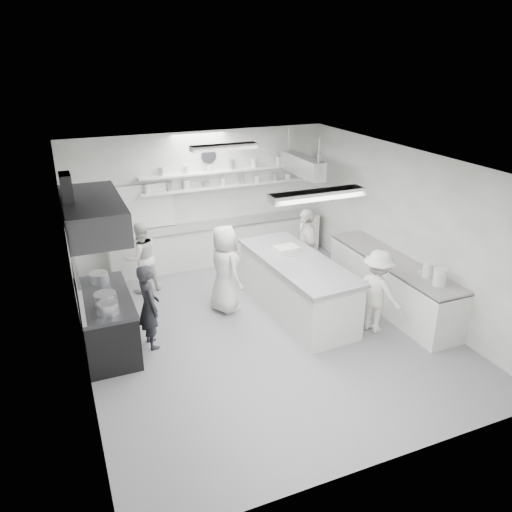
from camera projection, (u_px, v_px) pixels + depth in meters
name	position (u px, v px, depth m)	size (l,w,h in m)	color
floor	(261.00, 328.00, 9.03)	(6.00, 7.00, 0.02)	gray
ceiling	(262.00, 162.00, 7.87)	(6.00, 7.00, 0.02)	silver
wall_back	(201.00, 198.00, 11.43)	(6.00, 0.04, 3.00)	white
wall_front	(387.00, 361.00, 5.47)	(6.00, 0.04, 3.00)	white
wall_left	(75.00, 280.00, 7.38)	(0.04, 7.00, 3.00)	white
wall_right	(406.00, 228.00, 9.52)	(0.04, 7.00, 3.00)	white
stove	(107.00, 324.00, 8.27)	(0.80, 1.80, 0.90)	black
exhaust_hood	(93.00, 214.00, 7.54)	(0.85, 2.00, 0.50)	#363639
back_counter	(219.00, 243.00, 11.68)	(5.00, 0.60, 0.92)	silver
shelf_lower	(231.00, 185.00, 11.47)	(4.20, 0.26, 0.04)	silver
shelf_upper	(231.00, 170.00, 11.34)	(4.20, 0.26, 0.04)	silver
pass_through_window	(145.00, 206.00, 10.97)	(1.30, 0.04, 1.00)	black
wall_clock	(208.00, 156.00, 11.10)	(0.32, 0.32, 0.05)	silver
right_counter	(391.00, 284.00, 9.62)	(0.74, 3.30, 0.94)	silver
pot_rack	(302.00, 165.00, 10.90)	(0.30, 1.60, 0.40)	#B6B8B9
light_fixture_front	(317.00, 195.00, 6.36)	(1.30, 0.25, 0.10)	silver
light_fixture_rear	(224.00, 147.00, 9.43)	(1.30, 0.25, 0.10)	silver
prep_island	(297.00, 287.00, 9.38)	(1.04, 2.78, 1.03)	silver
stove_pot	(106.00, 300.00, 7.79)	(0.35, 0.35, 0.24)	#B6B8B9
cook_stove	(149.00, 306.00, 8.22)	(0.54, 0.35, 1.47)	#27282C
cook_back	(141.00, 258.00, 10.10)	(0.73, 0.57, 1.50)	silver
cook_island_left	(225.00, 269.00, 9.34)	(0.83, 0.54, 1.70)	silver
cook_island_right	(306.00, 249.00, 10.24)	(1.01, 0.42, 1.72)	silver
cook_right	(377.00, 292.00, 8.67)	(0.98, 0.56, 1.52)	silver
bowl_island_a	(292.00, 255.00, 9.43)	(0.23, 0.23, 0.06)	#B6B8B9
bowl_island_b	(302.00, 267.00, 8.91)	(0.17, 0.17, 0.05)	silver
bowl_right	(426.00, 275.00, 8.81)	(0.26, 0.26, 0.06)	silver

